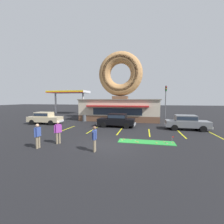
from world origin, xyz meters
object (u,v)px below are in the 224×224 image
(traffic_light_pole, at_px, (166,97))
(pedestrian_blue_sweater_man, at_px, (95,138))
(car_black, at_px, (117,120))
(golf_ball, at_px, (135,141))
(pedestrian_leather_jacket_man, at_px, (38,135))
(pedestrian_hooded_kid, at_px, (58,131))
(putting_flag_pin, at_px, (173,138))
(trash_bin, at_px, (84,118))
(car_grey, at_px, (186,122))
(car_champagne, at_px, (45,117))

(traffic_light_pole, bearing_deg, pedestrian_blue_sweater_man, -108.87)
(car_black, xyz_separation_m, traffic_light_pole, (6.97, 11.03, 2.84))
(car_black, distance_m, traffic_light_pole, 13.35)
(car_black, height_order, pedestrian_blue_sweater_man, pedestrian_blue_sweater_man)
(golf_ball, bearing_deg, pedestrian_leather_jacket_man, -153.75)
(pedestrian_hooded_kid, bearing_deg, golf_ball, 18.57)
(putting_flag_pin, relative_size, pedestrian_leather_jacket_man, 0.33)
(trash_bin, bearing_deg, pedestrian_hooded_kid, -76.82)
(putting_flag_pin, bearing_deg, trash_bin, 139.14)
(pedestrian_hooded_kid, height_order, traffic_light_pole, traffic_light_pole)
(car_grey, xyz_separation_m, pedestrian_blue_sweater_man, (-7.57, -8.75, 0.03))
(putting_flag_pin, distance_m, car_black, 8.03)
(car_champagne, height_order, pedestrian_leather_jacket_man, pedestrian_leather_jacket_man)
(car_champagne, bearing_deg, trash_bin, 38.70)
(car_champagne, bearing_deg, golf_ball, -25.52)
(car_grey, height_order, car_champagne, same)
(golf_ball, height_order, pedestrian_leather_jacket_man, pedestrian_leather_jacket_man)
(putting_flag_pin, relative_size, car_black, 0.12)
(car_champagne, bearing_deg, pedestrian_hooded_kid, -48.60)
(pedestrian_blue_sweater_man, relative_size, traffic_light_pole, 0.28)
(putting_flag_pin, bearing_deg, pedestrian_blue_sweater_man, -151.45)
(car_champagne, xyz_separation_m, traffic_light_pole, (16.93, 10.92, 2.84))
(golf_ball, bearing_deg, car_grey, 48.25)
(pedestrian_leather_jacket_man, bearing_deg, putting_flag_pin, 18.23)
(trash_bin, xyz_separation_m, traffic_light_pole, (12.65, 7.49, 3.21))
(trash_bin, bearing_deg, pedestrian_blue_sweater_man, -64.55)
(putting_flag_pin, xyz_separation_m, pedestrian_leather_jacket_man, (-9.12, -3.00, 0.49))
(car_grey, xyz_separation_m, trash_bin, (-13.44, 3.58, -0.37))
(putting_flag_pin, height_order, pedestrian_hooded_kid, pedestrian_hooded_kid)
(pedestrian_leather_jacket_man, bearing_deg, car_champagne, 124.18)
(traffic_light_pole, bearing_deg, pedestrian_leather_jacket_man, -118.22)
(golf_ball, xyz_separation_m, pedestrian_hooded_kid, (-5.59, -1.88, 0.91))
(car_black, bearing_deg, pedestrian_blue_sweater_man, -88.75)
(pedestrian_leather_jacket_man, bearing_deg, pedestrian_blue_sweater_man, 2.91)
(car_champagne, xyz_separation_m, pedestrian_hooded_kid, (6.93, -7.86, 0.09))
(car_black, relative_size, pedestrian_blue_sweater_man, 2.83)
(car_grey, distance_m, car_champagne, 17.72)
(car_champagne, xyz_separation_m, pedestrian_leather_jacket_man, (6.18, -9.10, 0.06))
(car_black, height_order, trash_bin, car_black)
(car_grey, height_order, traffic_light_pole, traffic_light_pole)
(car_champagne, bearing_deg, car_black, -0.64)
(pedestrian_leather_jacket_man, relative_size, trash_bin, 1.72)
(trash_bin, bearing_deg, car_black, -31.97)
(putting_flag_pin, bearing_deg, car_champagne, 158.27)
(car_grey, bearing_deg, pedestrian_leather_jacket_man, -142.19)
(trash_bin, bearing_deg, car_grey, -14.92)
(car_black, relative_size, trash_bin, 4.74)
(golf_ball, height_order, trash_bin, trash_bin)
(car_grey, xyz_separation_m, car_champagne, (-17.72, 0.15, 0.00))
(pedestrian_blue_sweater_man, bearing_deg, pedestrian_leather_jacket_man, -177.09)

